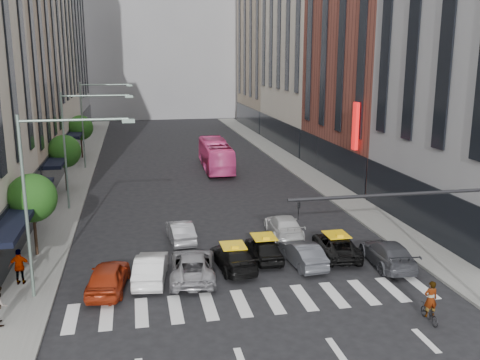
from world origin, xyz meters
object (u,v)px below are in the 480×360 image
bus (216,155)px  pedestrian_far (20,267)px  streetlamp_far (91,113)px  car_white_front (151,268)px  streetlamp_near (45,183)px  car_red (108,277)px  taxi_center (264,248)px  streetlamp_mid (77,135)px  motorcycle (429,313)px  taxi_left (233,257)px

bus → pedestrian_far: bus is taller
streetlamp_far → car_white_front: (4.84, -30.91, -5.16)m
car_white_front → pedestrian_far: size_ratio=2.36×
streetlamp_near → streetlamp_far: bearing=90.0°
car_red → taxi_center: (8.85, 2.62, -0.07)m
streetlamp_far → streetlamp_mid: bearing=-90.0°
streetlamp_near → motorcycle: size_ratio=5.83×
streetlamp_mid → car_white_front: (4.84, -14.91, -5.16)m
car_white_front → taxi_center: bearing=-157.4°
streetlamp_far → car_red: size_ratio=2.00×
taxi_left → streetlamp_near: bearing=5.0°
streetlamp_near → bus: size_ratio=0.81×
car_red → motorcycle: 15.71m
motorcycle → bus: bearing=-80.2°
streetlamp_mid → car_red: streetlamp_mid is taller
streetlamp_mid → taxi_left: size_ratio=1.93×
motorcycle → pedestrian_far: 20.41m
streetlamp_mid → car_red: size_ratio=2.00×
streetlamp_near → pedestrian_far: (-1.86, 1.68, -4.80)m
taxi_center → bus: 26.11m
streetlamp_near → car_white_front: (4.84, 1.09, -5.16)m
streetlamp_near → bus: (12.67, 28.94, -4.36)m
bus → pedestrian_far: size_ratio=5.81×
car_red → taxi_left: (6.83, 1.64, -0.09)m
pedestrian_far → motorcycle: bearing=161.9°
car_white_front → bus: bearing=-98.2°
streetlamp_mid → streetlamp_far: bearing=90.0°
streetlamp_mid → bus: streetlamp_mid is taller
taxi_left → streetlamp_mid: bearing=-62.4°
streetlamp_far → motorcycle: streetlamp_far is taller
streetlamp_mid → taxi_left: streetlamp_mid is taller
motorcycle → taxi_center: bearing=-55.3°
car_red → car_white_front: size_ratio=1.00×
car_red → taxi_left: size_ratio=0.97×
streetlamp_far → taxi_left: 31.99m
streetlamp_near → taxi_center: 12.94m
car_white_front → streetlamp_near: bearing=20.2°
streetlamp_far → motorcycle: size_ratio=5.83×
taxi_left → car_red: bearing=7.2°
streetlamp_mid → taxi_left: 17.78m
streetlamp_far → bus: (12.67, -3.06, -4.36)m
streetlamp_mid → taxi_center: (11.50, -13.13, -5.20)m
streetlamp_near → streetlamp_far: (0.00, 32.00, 0.00)m
pedestrian_far → streetlamp_near: bearing=141.9°
bus → motorcycle: bus is taller
car_red → pedestrian_far: (-4.50, 1.42, 0.34)m
taxi_center → pedestrian_far: bearing=4.1°
streetlamp_far → pedestrian_far: streetlamp_far is taller
streetlamp_mid → taxi_left: bearing=-56.1°
car_white_front → taxi_left: 4.70m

